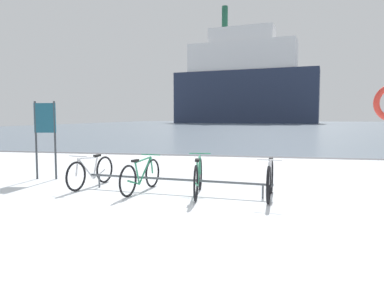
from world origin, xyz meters
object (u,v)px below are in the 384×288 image
bicycle_1 (141,176)px  bicycle_2 (198,177)px  info_sign (45,126)px  ferry_ship (244,84)px  bicycle_0 (91,172)px  bicycle_3 (270,180)px

bicycle_1 → bicycle_2: (1.25, -0.09, 0.03)m
info_sign → ferry_ship: bearing=89.4°
bicycle_1 → info_sign: size_ratio=0.85×
bicycle_0 → info_sign: 2.02m
bicycle_2 → bicycle_3: size_ratio=1.08×
bicycle_2 → info_sign: info_sign is taller
bicycle_1 → bicycle_3: 2.68m
bicycle_0 → bicycle_2: bicycle_2 is taller
bicycle_1 → info_sign: bearing=161.1°
bicycle_1 → bicycle_2: bicycle_2 is taller
ferry_ship → bicycle_3: bearing=-86.7°
bicycle_2 → bicycle_3: 1.43m
bicycle_1 → bicycle_3: bearing=-1.8°
bicycle_0 → bicycle_3: size_ratio=1.01×
bicycle_1 → ferry_ship: (-2.03, 82.83, 9.46)m
bicycle_0 → bicycle_2: bearing=-8.4°
bicycle_2 → ferry_ship: ferry_ship is taller
bicycle_2 → ferry_ship: (-3.28, 82.92, 9.44)m
bicycle_0 → bicycle_3: bicycle_3 is taller
info_sign → bicycle_3: bearing=-10.9°
bicycle_1 → info_sign: (-2.90, 0.99, 1.01)m
ferry_ship → bicycle_2: bearing=-87.7°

